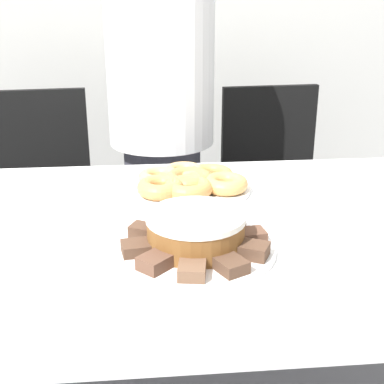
% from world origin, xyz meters
% --- Properties ---
extents(table, '(1.87, 0.90, 0.78)m').
position_xyz_m(table, '(0.00, 0.00, 0.70)').
color(table, white).
rests_on(table, ground_plane).
extents(person_standing, '(0.37, 0.37, 1.55)m').
position_xyz_m(person_standing, '(-0.04, 0.78, 0.81)').
color(person_standing, '#383842').
rests_on(person_standing, ground_plane).
extents(office_chair_left, '(0.48, 0.48, 0.91)m').
position_xyz_m(office_chair_left, '(-0.51, 0.90, 0.43)').
color(office_chair_left, black).
rests_on(office_chair_left, ground_plane).
extents(office_chair_right, '(0.47, 0.47, 0.91)m').
position_xyz_m(office_chair_right, '(0.42, 0.90, 0.43)').
color(office_chair_right, black).
rests_on(office_chair_right, ground_plane).
extents(plate_cake, '(0.32, 0.32, 0.01)m').
position_xyz_m(plate_cake, '(-0.01, -0.12, 0.78)').
color(plate_cake, white).
rests_on(plate_cake, table).
extents(plate_donuts, '(0.32, 0.32, 0.01)m').
position_xyz_m(plate_donuts, '(0.01, 0.23, 0.78)').
color(plate_donuts, white).
rests_on(plate_donuts, table).
extents(frosted_cake, '(0.20, 0.20, 0.07)m').
position_xyz_m(frosted_cake, '(-0.01, -0.12, 0.82)').
color(frosted_cake, brown).
rests_on(frosted_cake, plate_cake).
extents(lamington_0, '(0.07, 0.07, 0.02)m').
position_xyz_m(lamington_0, '(0.04, -0.23, 0.80)').
color(lamington_0, '#513828').
rests_on(lamington_0, plate_cake).
extents(lamington_1, '(0.07, 0.07, 0.03)m').
position_xyz_m(lamington_1, '(0.10, -0.17, 0.80)').
color(lamington_1, '#513828').
rests_on(lamington_1, plate_cake).
extents(lamington_2, '(0.06, 0.05, 0.02)m').
position_xyz_m(lamington_2, '(0.11, -0.10, 0.80)').
color(lamington_2, brown).
rests_on(lamington_2, plate_cake).
extents(lamington_3, '(0.07, 0.07, 0.03)m').
position_xyz_m(lamington_3, '(0.07, -0.04, 0.80)').
color(lamington_3, brown).
rests_on(lamington_3, plate_cake).
extents(lamington_4, '(0.05, 0.06, 0.02)m').
position_xyz_m(lamington_4, '(0.01, -0.00, 0.80)').
color(lamington_4, '#513828').
rests_on(lamington_4, plate_cake).
extents(lamington_5, '(0.06, 0.06, 0.02)m').
position_xyz_m(lamington_5, '(-0.06, -0.01, 0.80)').
color(lamington_5, '#513828').
rests_on(lamington_5, plate_cake).
extents(lamington_6, '(0.06, 0.06, 0.03)m').
position_xyz_m(lamington_6, '(-0.11, -0.07, 0.80)').
color(lamington_6, '#513828').
rests_on(lamington_6, plate_cake).
extents(lamington_7, '(0.07, 0.06, 0.02)m').
position_xyz_m(lamington_7, '(-0.13, -0.14, 0.80)').
color(lamington_7, '#513828').
rests_on(lamington_7, plate_cake).
extents(lamington_8, '(0.07, 0.07, 0.03)m').
position_xyz_m(lamington_8, '(-0.09, -0.20, 0.80)').
color(lamington_8, brown).
rests_on(lamington_8, plate_cake).
extents(lamington_9, '(0.06, 0.06, 0.02)m').
position_xyz_m(lamington_9, '(-0.03, -0.24, 0.80)').
color(lamington_9, brown).
rests_on(lamington_9, plate_cake).
extents(donut_0, '(0.13, 0.13, 0.04)m').
position_xyz_m(donut_0, '(0.01, 0.23, 0.81)').
color(donut_0, '#C68447').
rests_on(donut_0, plate_donuts).
extents(donut_1, '(0.11, 0.11, 0.03)m').
position_xyz_m(donut_1, '(-0.07, 0.26, 0.80)').
color(donut_1, '#E5AD66').
rests_on(donut_1, plate_donuts).
extents(donut_2, '(0.12, 0.12, 0.04)m').
position_xyz_m(donut_2, '(-0.07, 0.17, 0.81)').
color(donut_2, '#D18E4C').
rests_on(donut_2, plate_donuts).
extents(donut_3, '(0.12, 0.12, 0.04)m').
position_xyz_m(donut_3, '(0.00, 0.16, 0.81)').
color(donut_3, '#D18E4C').
rests_on(donut_3, plate_donuts).
extents(donut_4, '(0.11, 0.11, 0.04)m').
position_xyz_m(donut_4, '(0.10, 0.19, 0.81)').
color(donut_4, tan).
rests_on(donut_4, plate_donuts).
extents(donut_5, '(0.12, 0.12, 0.03)m').
position_xyz_m(donut_5, '(0.07, 0.27, 0.80)').
color(donut_5, '#D18E4C').
rests_on(donut_5, plate_donuts).
extents(donut_6, '(0.11, 0.11, 0.03)m').
position_xyz_m(donut_6, '(-0.00, 0.30, 0.80)').
color(donut_6, '#E5AD66').
rests_on(donut_6, plate_donuts).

